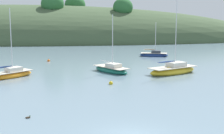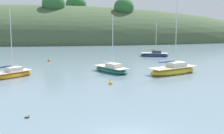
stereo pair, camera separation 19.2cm
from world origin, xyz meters
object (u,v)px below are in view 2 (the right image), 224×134
at_px(mooring_buoy_channel, 111,83).
at_px(duck_lone_left, 27,117).
at_px(sailboat_yellow_far, 11,74).
at_px(sailboat_navy_dinghy, 155,55).
at_px(sailboat_black_sloop, 111,69).
at_px(sailboat_teal_outer, 173,70).
at_px(mooring_buoy_inner, 49,61).

height_order(mooring_buoy_channel, duck_lone_left, mooring_buoy_channel).
distance_m(sailboat_yellow_far, duck_lone_left, 16.80).
xyz_separation_m(sailboat_yellow_far, sailboat_navy_dinghy, (20.99, 18.78, -0.04)).
height_order(sailboat_black_sloop, sailboat_yellow_far, sailboat_yellow_far).
distance_m(mooring_buoy_channel, duck_lone_left, 13.13).
bearing_deg(sailboat_teal_outer, sailboat_navy_dinghy, 87.12).
height_order(sailboat_yellow_far, mooring_buoy_inner, sailboat_yellow_far).
height_order(sailboat_yellow_far, mooring_buoy_channel, sailboat_yellow_far).
bearing_deg(sailboat_black_sloop, duck_lone_left, -110.94).
relative_size(sailboat_teal_outer, sailboat_navy_dinghy, 1.67).
height_order(sailboat_teal_outer, sailboat_black_sloop, sailboat_teal_outer).
distance_m(sailboat_teal_outer, duck_lone_left, 22.93).
distance_m(sailboat_yellow_far, mooring_buoy_inner, 13.69).
bearing_deg(duck_lone_left, sailboat_navy_dinghy, 65.44).
xyz_separation_m(sailboat_black_sloop, duck_lone_left, (-7.19, -18.79, -0.31)).
height_order(sailboat_navy_dinghy, mooring_buoy_inner, sailboat_navy_dinghy).
xyz_separation_m(mooring_buoy_channel, duck_lone_left, (-6.69, -11.30, -0.07)).
distance_m(sailboat_teal_outer, mooring_buoy_inner, 21.18).
bearing_deg(mooring_buoy_inner, mooring_buoy_channel, -63.48).
bearing_deg(sailboat_yellow_far, mooring_buoy_inner, 78.48).
distance_m(sailboat_black_sloop, mooring_buoy_inner, 14.29).
height_order(sailboat_teal_outer, mooring_buoy_channel, sailboat_teal_outer).
distance_m(mooring_buoy_channel, mooring_buoy_inner, 20.26).
xyz_separation_m(sailboat_teal_outer, mooring_buoy_channel, (-8.33, -6.02, -0.32)).
bearing_deg(mooring_buoy_channel, sailboat_black_sloop, 86.17).
relative_size(sailboat_teal_outer, sailboat_black_sloop, 1.37).
bearing_deg(mooring_buoy_inner, sailboat_teal_outer, -34.86).
relative_size(sailboat_black_sloop, sailboat_yellow_far, 0.91).
height_order(sailboat_black_sloop, mooring_buoy_channel, sailboat_black_sloop).
relative_size(sailboat_black_sloop, mooring_buoy_channel, 14.25).
bearing_deg(mooring_buoy_channel, sailboat_navy_dinghy, 68.59).
bearing_deg(sailboat_navy_dinghy, mooring_buoy_channel, -111.41).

